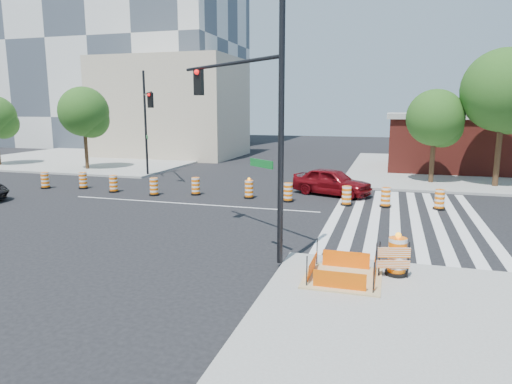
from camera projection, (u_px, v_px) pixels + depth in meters
ground at (190, 204)px, 24.30m from camera, size 120.00×120.00×0.00m
sidewalk_ne at (492, 171)px, 36.23m from camera, size 22.00×22.00×0.15m
sidewalk_nw at (102, 157)px, 46.28m from camera, size 22.00×22.00×0.15m
crosswalk_east at (405, 218)px, 21.25m from camera, size 6.75×13.50×0.01m
lane_centerline at (190, 204)px, 24.30m from camera, size 14.00×0.12×0.01m
excavation_pit at (343, 277)px, 13.27m from camera, size 2.20×2.20×0.90m
brick_storefront at (495, 143)px, 35.82m from camera, size 16.50×8.50×4.60m
beige_midrise at (172, 108)px, 47.48m from camera, size 14.00×10.00×10.00m
red_coupe at (332, 182)px, 26.63m from camera, size 5.02×3.35×1.59m
signal_pole_se at (249, 107)px, 15.19m from camera, size 4.98×4.02×8.28m
signal_pole_nw at (147, 114)px, 31.77m from camera, size 3.31×4.77×7.52m
pit_drum at (397, 257)px, 13.52m from camera, size 0.67×0.67×1.31m
barricade at (394, 258)px, 13.26m from camera, size 0.92×0.28×1.10m
tree_north_b at (84, 115)px, 36.34m from camera, size 3.94×3.94×6.69m
tree_north_c at (436, 121)px, 29.74m from camera, size 3.67×3.67×6.25m
tree_north_d at (504, 95)px, 27.99m from camera, size 5.09×5.09×8.65m
median_drum_0 at (45, 181)px, 28.84m from camera, size 0.60×0.60×1.02m
median_drum_1 at (83, 181)px, 28.79m from camera, size 0.60×0.60×1.02m
median_drum_2 at (114, 184)px, 27.57m from camera, size 0.60×0.60×1.02m
median_drum_3 at (154, 187)px, 26.57m from camera, size 0.60×0.60×1.02m
median_drum_4 at (196, 187)px, 26.73m from camera, size 0.60×0.60×1.02m
median_drum_5 at (249, 190)px, 25.73m from camera, size 0.60×0.60×1.18m
median_drum_6 at (288, 193)px, 24.80m from camera, size 0.60×0.60×1.02m
median_drum_7 at (346, 196)px, 23.84m from camera, size 0.60×0.60×1.02m
median_drum_8 at (386, 198)px, 23.42m from camera, size 0.60×0.60×1.02m
median_drum_9 at (440, 200)px, 22.85m from camera, size 0.60×0.60×1.02m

